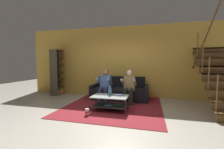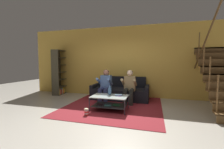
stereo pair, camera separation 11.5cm
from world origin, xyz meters
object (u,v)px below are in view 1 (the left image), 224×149
couch (120,92)px  person_seated_left (105,84)px  vase (110,91)px  bookshelf (58,76)px  popcorn_tub (87,112)px  coffee_table (110,101)px  book_stack (119,95)px  person_seated_right (129,85)px

couch → person_seated_left: 0.81m
vase → bookshelf: bearing=150.9°
bookshelf → popcorn_tub: bearing=-43.5°
vase → couch: bearing=89.0°
person_seated_left → coffee_table: (0.43, -0.91, -0.35)m
book_stack → coffee_table: bearing=-159.2°
person_seated_right → book_stack: size_ratio=5.37×
person_seated_left → coffee_table: person_seated_left is taller
couch → bookshelf: size_ratio=1.10×
coffee_table → vase: vase is taller
vase → book_stack: bearing=-0.1°
couch → book_stack: couch is taller
couch → popcorn_tub: size_ratio=10.84×
vase → popcorn_tub: (-0.44, -0.70, -0.46)m
couch → book_stack: (0.25, -1.39, 0.17)m
book_stack → bookshelf: bearing=153.1°
couch → book_stack: 1.43m
couch → book_stack: bearing=-79.6°
coffee_table → bookshelf: bookshelf is taller
vase → bookshelf: bookshelf is taller
person_seated_left → vase: bearing=-63.2°
couch → book_stack: size_ratio=10.08×
couch → vase: 1.42m
coffee_table → book_stack: 0.32m
vase → book_stack: (0.28, -0.00, -0.11)m
popcorn_tub → person_seated_right: bearing=59.3°
coffee_table → bookshelf: (-2.88, 1.69, 0.53)m
vase → popcorn_tub: 0.94m
person_seated_right → book_stack: bearing=-102.5°
couch → person_seated_right: (0.44, -0.58, 0.35)m
person_seated_right → popcorn_tub: person_seated_right is taller
bookshelf → person_seated_right: bearing=-13.2°
couch → person_seated_right: size_ratio=1.88×
person_seated_left → popcorn_tub: 1.60m
vase → bookshelf: 3.28m
bookshelf → popcorn_tub: (2.41, -2.29, -0.71)m
book_stack → popcorn_tub: bearing=-135.8°
person_seated_left → coffee_table: 1.07m
couch → popcorn_tub: couch is taller
bookshelf → couch: bearing=-3.9°
person_seated_right → vase: (-0.46, -0.81, -0.07)m
person_seated_left → book_stack: size_ratio=5.41×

